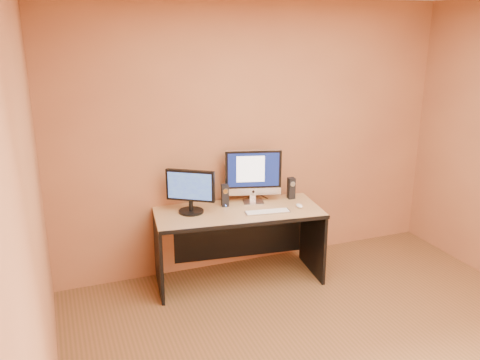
# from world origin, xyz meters

# --- Properties ---
(walls) EXTENTS (4.00, 4.00, 2.60)m
(walls) POSITION_xyz_m (0.00, 0.00, 1.30)
(walls) COLOR #A26841
(walls) RESTS_ON ground
(desk) EXTENTS (1.61, 0.85, 0.71)m
(desk) POSITION_xyz_m (-0.32, 1.62, 0.36)
(desk) COLOR #A98554
(desk) RESTS_ON ground
(imac) EXTENTS (0.58, 0.34, 0.53)m
(imac) POSITION_xyz_m (-0.10, 1.78, 0.98)
(imac) COLOR silver
(imac) RESTS_ON desk
(second_monitor) EXTENTS (0.51, 0.45, 0.40)m
(second_monitor) POSITION_xyz_m (-0.74, 1.73, 0.91)
(second_monitor) COLOR black
(second_monitor) RESTS_ON desk
(speaker_left) EXTENTS (0.08, 0.08, 0.21)m
(speaker_left) POSITION_xyz_m (-0.39, 1.79, 0.82)
(speaker_left) COLOR black
(speaker_left) RESTS_ON desk
(speaker_right) EXTENTS (0.07, 0.07, 0.21)m
(speaker_right) POSITION_xyz_m (0.29, 1.76, 0.82)
(speaker_right) COLOR black
(speaker_right) RESTS_ON desk
(keyboard) EXTENTS (0.43, 0.17, 0.02)m
(keyboard) POSITION_xyz_m (-0.09, 1.48, 0.72)
(keyboard) COLOR #B1B1B5
(keyboard) RESTS_ON desk
(mouse) EXTENTS (0.06, 0.10, 0.03)m
(mouse) POSITION_xyz_m (0.25, 1.50, 0.73)
(mouse) COLOR white
(mouse) RESTS_ON desk
(cable_a) EXTENTS (0.04, 0.21, 0.01)m
(cable_a) POSITION_xyz_m (0.05, 1.93, 0.72)
(cable_a) COLOR black
(cable_a) RESTS_ON desk
(cable_b) EXTENTS (0.12, 0.14, 0.01)m
(cable_b) POSITION_xyz_m (-0.10, 1.90, 0.72)
(cable_b) COLOR black
(cable_b) RESTS_ON desk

